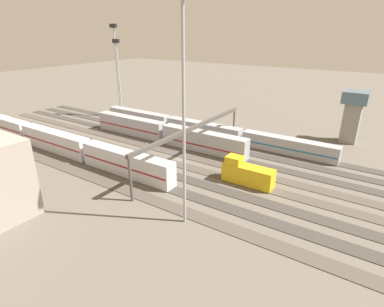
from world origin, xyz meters
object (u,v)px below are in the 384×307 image
Objects in this scene: train_on_track_4 at (247,173)px; light_mast_2 at (118,68)px; control_tower at (353,113)px; light_mast_0 at (116,60)px; signal_gantry at (194,130)px; train_on_track_2 at (164,133)px; light_mast_1 at (183,90)px; train_on_track_6 at (55,141)px; train_on_track_0 at (203,129)px.

light_mast_2 is at bearing -21.76° from train_on_track_4.
train_on_track_4 is at bearing 71.66° from control_tower.
light_mast_0 is 72.35m from control_tower.
light_mast_2 is at bearing -25.17° from signal_gantry.
train_on_track_4 is 0.74× the size of control_tower.
light_mast_1 reaches higher than train_on_track_2.
train_on_track_4 and train_on_track_2 have the same top height.
train_on_track_6 is 47.64m from light_mast_1.
train_on_track_6 is 38.36m from light_mast_0.
train_on_track_2 is 1.59× the size of light_mast_0.
light_mast_0 reaches higher than train_on_track_0.
light_mast_2 reaches higher than train_on_track_0.
train_on_track_4 is 0.14× the size of train_on_track_6.
train_on_track_6 is 1.51× the size of train_on_track_2.
control_tower is at bearing -105.36° from light_mast_1.
train_on_track_4 is at bearing -98.55° from light_mast_1.
light_mast_2 is at bearing 164.61° from light_mast_0.
control_tower is at bearing -108.34° from train_on_track_4.
control_tower is at bearing -168.25° from light_mast_0.
signal_gantry is (11.29, -19.65, -12.71)m from light_mast_1.
signal_gantry is (-43.76, 20.40, -10.95)m from light_mast_0.
light_mast_1 is at bearing 170.69° from train_on_track_6.
control_tower is (-69.20, -14.80, -8.35)m from light_mast_2.
light_mast_2 is 0.63× the size of signal_gantry.
train_on_track_0 is at bearing -41.84° from train_on_track_4.
train_on_track_6 is 2.40× the size of light_mast_0.
train_on_track_4 is 0.40× the size of light_mast_2.
light_mast_1 is 25.98m from signal_gantry.
train_on_track_4 is 0.34× the size of light_mast_0.
light_mast_0 reaches higher than train_on_track_2.
light_mast_2 reaches higher than train_on_track_2.
train_on_track_4 is 0.30× the size of light_mast_1.
light_mast_0 reaches higher than light_mast_2.
train_on_track_4 is 39.88m from control_tower.
control_tower is at bearing -145.85° from train_on_track_2.
signal_gantry is at bearing -158.85° from train_on_track_6.
train_on_track_6 reaches higher than train_on_track_0.
light_mast_2 is at bearing -23.80° from train_on_track_2.
control_tower is at bearing -140.99° from train_on_track_6.
light_mast_0 is 1.18× the size of light_mast_2.
light_mast_0 is at bearing -70.81° from train_on_track_6.
train_on_track_2 is 41.29m from light_mast_1.
light_mast_1 is (2.58, 17.15, 18.29)m from train_on_track_4.
train_on_track_0 is at bearing -119.80° from train_on_track_2.
light_mast_0 is (35.29, -2.90, 16.68)m from train_on_track_0.
light_mast_0 is 2.20× the size of control_tower.
train_on_track_4 is 0.21× the size of train_on_track_2.
light_mast_2 is (34.45, -2.66, 14.24)m from train_on_track_0.
signal_gantry is at bearing 53.06° from control_tower.
train_on_track_2 is 3.49× the size of control_tower.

